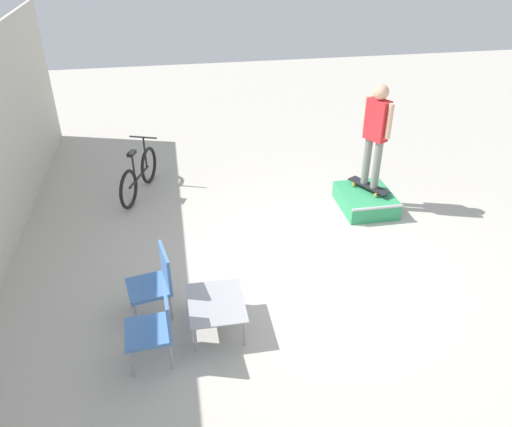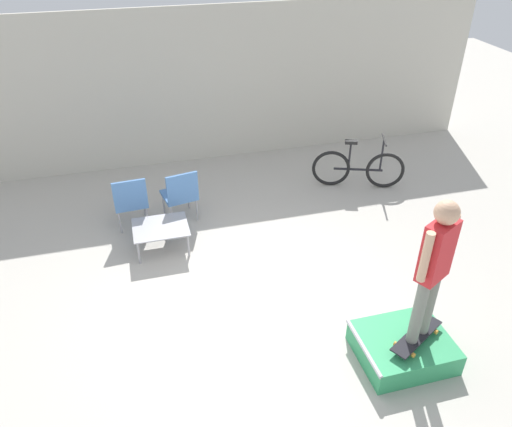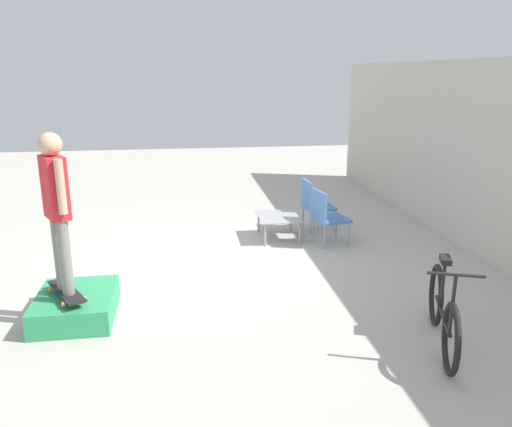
{
  "view_description": "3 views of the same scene",
  "coord_description": "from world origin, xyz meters",
  "views": [
    {
      "loc": [
        -5.61,
        1.89,
        4.49
      ],
      "look_at": [
        0.49,
        0.82,
        0.76
      ],
      "focal_mm": 35.0,
      "sensor_mm": 36.0,
      "label": 1
    },
    {
      "loc": [
        -1.14,
        -4.84,
        4.65
      ],
      "look_at": [
        0.43,
        1.02,
        0.75
      ],
      "focal_mm": 35.0,
      "sensor_mm": 36.0,
      "label": 2
    },
    {
      "loc": [
        7.18,
        -0.04,
        2.78
      ],
      "look_at": [
        0.68,
        0.93,
        0.92
      ],
      "focal_mm": 35.0,
      "sensor_mm": 36.0,
      "label": 3
    }
  ],
  "objects": [
    {
      "name": "bicycle",
      "position": [
        2.81,
        2.59,
        0.37
      ],
      "size": [
        1.61,
        0.7,
        0.98
      ],
      "rotation": [
        0.0,
        0.0,
        -0.35
      ],
      "color": "black",
      "rests_on": "ground_plane"
    },
    {
      "name": "person_skater",
      "position": [
        1.69,
        -1.41,
        1.46
      ],
      "size": [
        0.51,
        0.35,
        1.79
      ],
      "rotation": [
        0.0,
        0.0,
        0.49
      ],
      "color": "gray",
      "rests_on": "skateboard_on_ramp"
    },
    {
      "name": "coffee_table",
      "position": [
        -0.92,
        1.56,
        0.36
      ],
      "size": [
        0.83,
        0.69,
        0.4
      ],
      "color": "#9E9EA3",
      "rests_on": "ground_plane"
    },
    {
      "name": "patio_chair_left",
      "position": [
        -1.31,
        2.29,
        0.52
      ],
      "size": [
        0.55,
        0.55,
        0.93
      ],
      "rotation": [
        0.0,
        0.0,
        3.21
      ],
      "color": "#99999E",
      "rests_on": "ground_plane"
    },
    {
      "name": "patio_chair_right",
      "position": [
        -0.51,
        2.29,
        0.52
      ],
      "size": [
        0.61,
        0.61,
        0.93
      ],
      "rotation": [
        0.0,
        0.0,
        3.33
      ],
      "color": "#99999E",
      "rests_on": "ground_plane"
    },
    {
      "name": "house_wall_back",
      "position": [
        0.0,
        4.51,
        1.5
      ],
      "size": [
        12.0,
        0.06,
        3.0
      ],
      "color": "beige",
      "rests_on": "ground_plane"
    },
    {
      "name": "skateboard_on_ramp",
      "position": [
        1.69,
        -1.41,
        0.38
      ],
      "size": [
        0.8,
        0.57,
        0.07
      ],
      "rotation": [
        0.0,
        0.0,
        0.51
      ],
      "color": "black",
      "rests_on": "skate_ramp_box"
    },
    {
      "name": "skate_ramp_box",
      "position": [
        1.59,
        -1.34,
        0.15
      ],
      "size": [
        1.08,
        0.88,
        0.32
      ],
      "color": "#339E60",
      "rests_on": "ground_plane"
    },
    {
      "name": "ground_plane",
      "position": [
        0.0,
        0.0,
        0.0
      ],
      "size": [
        24.0,
        24.0,
        0.0
      ],
      "primitive_type": "plane",
      "color": "#B7B2A8"
    }
  ]
}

